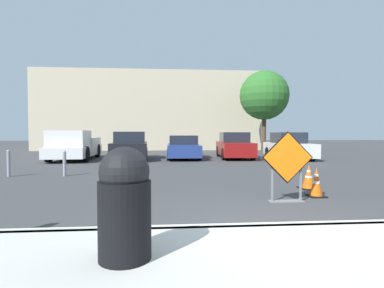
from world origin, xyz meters
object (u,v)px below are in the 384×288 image
parked_car_second (183,148)px  trash_bin (125,202)px  road_closed_sign (287,163)px  parked_car_third (234,146)px  bollard_nearest (119,162)px  bollard_third (9,162)px  traffic_cone_nearest (316,183)px  pickup_truck (74,147)px  bollard_second (64,163)px  traffic_cone_second (309,177)px  parked_car_nearest (130,147)px  parked_car_fourth (288,147)px

parked_car_second → trash_bin: 14.40m
road_closed_sign → parked_car_third: 11.40m
bollard_nearest → bollard_third: 3.66m
parked_car_second → bollard_nearest: parked_car_second is taller
parked_car_second → parked_car_third: 3.04m
traffic_cone_nearest → bollard_third: bearing=156.1°
pickup_truck → bollard_nearest: pickup_truck is taller
parked_car_second → bollard_second: 8.27m
traffic_cone_nearest → traffic_cone_second: (0.28, 0.95, -0.02)m
road_closed_sign → trash_bin: (-2.99, -2.98, -0.09)m
traffic_cone_second → road_closed_sign: bearing=-129.3°
road_closed_sign → bollard_third: size_ratio=1.65×
parked_car_nearest → trash_bin: 14.07m
parked_car_third → bollard_third: bearing=40.1°
road_closed_sign → traffic_cone_second: bearing=50.7°
parked_car_third → trash_bin: (-4.38, -14.29, 0.04)m
trash_bin → bollard_second: size_ratio=1.35×
trash_bin → bollard_third: (-4.91, 7.36, -0.26)m
trash_bin → road_closed_sign: bearing=44.9°
pickup_truck → trash_bin: 14.47m
parked_car_third → traffic_cone_nearest: bearing=90.7°
parked_car_second → parked_car_third: size_ratio=1.00×
bollard_nearest → pickup_truck: bearing=118.6°
road_closed_sign → parked_car_nearest: size_ratio=0.35×
parked_car_nearest → bollard_second: parked_car_nearest is taller
trash_bin → bollard_second: 7.98m
road_closed_sign → parked_car_nearest: parked_car_nearest is taller
traffic_cone_second → pickup_truck: pickup_truck is taller
bollard_third → bollard_second: bearing=0.0°
trash_bin → bollard_second: trash_bin is taller
parked_car_third → bollard_third: 11.60m
pickup_truck → bollard_nearest: size_ratio=5.55×
pickup_truck → bollard_nearest: (3.45, -6.32, -0.25)m
bollard_second → bollard_third: size_ratio=0.96×
parked_car_third → bollard_nearest: 8.94m
parked_car_second → bollard_nearest: 7.45m
pickup_truck → bollard_second: 6.54m
bollard_second → bollard_third: bearing=180.0°
road_closed_sign → parked_car_nearest: (-4.67, 10.99, -0.11)m
parked_car_third → road_closed_sign: bearing=86.3°
pickup_truck → traffic_cone_nearest: bearing=127.9°
parked_car_fourth → bollard_third: bearing=28.4°
pickup_truck → bollard_nearest: 7.21m
traffic_cone_second → trash_bin: (-4.16, -4.42, 0.43)m
bollard_third → parked_car_fourth: bearing=26.9°
traffic_cone_second → parked_car_nearest: 11.21m
parked_car_second → parked_car_fourth: (6.07, -0.72, 0.06)m
parked_car_nearest → bollard_second: (-1.39, -6.62, -0.25)m
parked_car_nearest → parked_car_fourth: bearing=174.0°
parked_car_second → parked_car_third: (3.03, -0.04, 0.08)m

